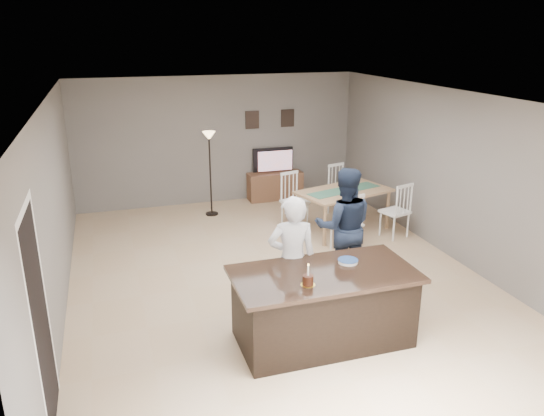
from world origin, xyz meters
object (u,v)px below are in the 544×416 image
object	(u,v)px
television	(274,160)
man	(344,227)
floor_lamp	(209,151)
birthday_cake	(308,280)
kitchen_island	(323,306)
woman	(292,260)
dining_table	(344,197)
plate_stack	(348,261)
tv_console	(275,186)

from	to	relation	value
television	man	size ratio (longest dim) A/B	0.52
man	floor_lamp	size ratio (longest dim) A/B	1.03
birthday_cake	kitchen_island	bearing A→B (deg)	39.31
woman	floor_lamp	xyz separation A→B (m)	(-0.15, 4.41, 0.48)
television	floor_lamp	distance (m)	1.76
television	floor_lamp	bearing A→B (deg)	23.68
dining_table	plate_stack	bearing A→B (deg)	-130.44
tv_console	dining_table	xyz separation A→B (m)	(0.60, -2.26, 0.35)
kitchen_island	floor_lamp	bearing A→B (deg)	94.08
television	woman	world-z (taller)	woman
woman	plate_stack	bearing A→B (deg)	156.19
plate_stack	dining_table	bearing A→B (deg)	65.68
man	tv_console	bearing A→B (deg)	-76.35
tv_console	dining_table	world-z (taller)	dining_table
man	birthday_cake	bearing A→B (deg)	71.53
birthday_cake	floor_lamp	world-z (taller)	floor_lamp
tv_console	plate_stack	world-z (taller)	plate_stack
man	television	bearing A→B (deg)	-76.28
man	plate_stack	xyz separation A→B (m)	(-0.50, -1.19, 0.04)
woman	plate_stack	xyz separation A→B (m)	(0.58, -0.39, 0.08)
kitchen_island	plate_stack	bearing A→B (deg)	23.22
dining_table	floor_lamp	xyz separation A→B (m)	(-2.15, 1.65, 0.67)
television	birthday_cake	bearing A→B (deg)	75.70
plate_stack	dining_table	world-z (taller)	dining_table
dining_table	tv_console	bearing A→B (deg)	88.73
plate_stack	dining_table	distance (m)	3.46
kitchen_island	television	distance (m)	5.78
plate_stack	floor_lamp	bearing A→B (deg)	98.68
tv_console	plate_stack	size ratio (longest dim) A/B	4.87
television	dining_table	xyz separation A→B (m)	(0.60, -2.33, -0.21)
woman	floor_lamp	size ratio (longest dim) A/B	0.99
kitchen_island	tv_console	size ratio (longest dim) A/B	1.79
television	woman	bearing A→B (deg)	74.62
birthday_cake	floor_lamp	xyz separation A→B (m)	(-0.05, 5.20, 0.36)
floor_lamp	birthday_cake	bearing A→B (deg)	-89.40
dining_table	birthday_cake	bearing A→B (deg)	-136.70
kitchen_island	tv_console	bearing A→B (deg)	77.84
man	birthday_cake	distance (m)	1.99
kitchen_island	dining_table	world-z (taller)	dining_table
plate_stack	dining_table	xyz separation A→B (m)	(1.42, 3.15, -0.27)
kitchen_island	woman	world-z (taller)	woman
tv_console	television	size ratio (longest dim) A/B	1.31
plate_stack	woman	bearing A→B (deg)	146.14
plate_stack	floor_lamp	size ratio (longest dim) A/B	0.14
kitchen_island	woman	bearing A→B (deg)	109.95
tv_console	man	size ratio (longest dim) A/B	0.68
plate_stack	man	bearing A→B (deg)	67.14
dining_table	floor_lamp	bearing A→B (deg)	126.43
kitchen_island	floor_lamp	xyz separation A→B (m)	(-0.35, 4.96, 0.87)
woman	television	bearing A→B (deg)	-95.32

